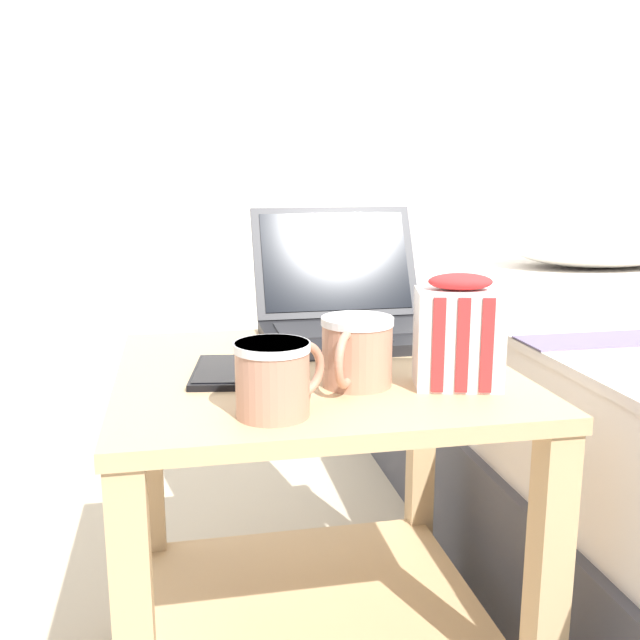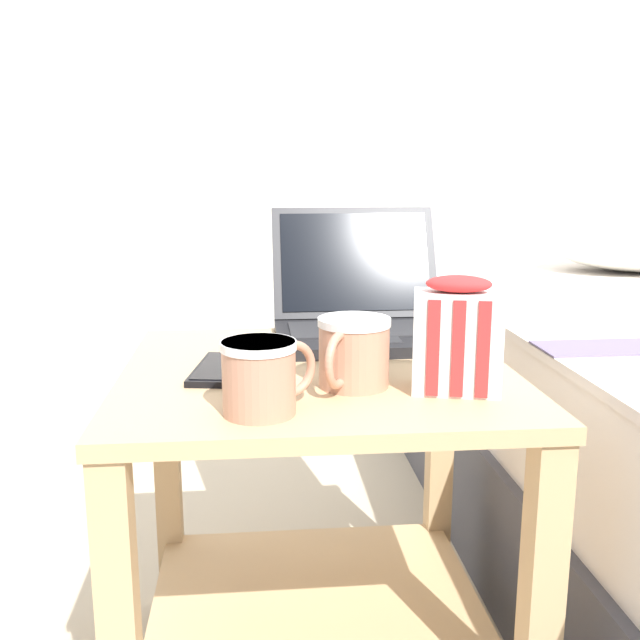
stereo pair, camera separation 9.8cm
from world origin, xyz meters
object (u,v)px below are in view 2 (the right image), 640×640
Objects in this scene: mug_front_left at (261,373)px; snack_bag at (457,338)px; laptop at (363,311)px; cell_phone at (224,369)px; mug_front_right at (353,349)px.

mug_front_left is 0.77× the size of snack_bag.
mug_front_left is at bearing -165.29° from snack_bag.
laptop is 2.70× the size of mug_front_left.
snack_bag is 0.33m from cell_phone.
laptop reaches higher than snack_bag.
mug_front_left is 0.71× the size of cell_phone.
mug_front_left reaches higher than cell_phone.
laptop is at bearing 103.06° from snack_bag.
mug_front_right is (0.12, 0.09, 0.00)m from mug_front_left.
cell_phone is (-0.30, 0.11, -0.07)m from snack_bag.
snack_bag is at bearing -76.94° from laptop.
mug_front_left is 0.15m from mug_front_right.
cell_phone is at bearing 159.97° from snack_bag.
snack_bag is at bearing 14.71° from mug_front_left.
laptop is 0.33m from snack_bag.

